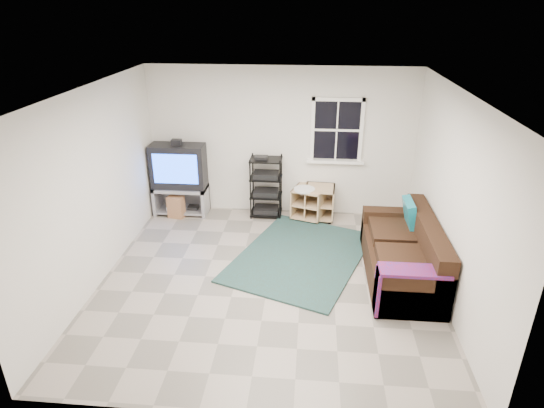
# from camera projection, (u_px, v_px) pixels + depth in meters

# --- Properties ---
(room) EXTENTS (4.60, 4.62, 4.60)m
(room) POSITION_uv_depth(u_px,v_px,m) (337.00, 134.00, 7.72)
(room) COLOR gray
(room) RESTS_ON ground
(tv_unit) EXTENTS (0.94, 0.47, 1.39)m
(tv_unit) POSITION_uv_depth(u_px,v_px,m) (179.00, 174.00, 8.02)
(tv_unit) COLOR #9998A0
(tv_unit) RESTS_ON ground
(av_rack) EXTENTS (0.55, 0.40, 1.11)m
(av_rack) POSITION_uv_depth(u_px,v_px,m) (266.00, 190.00, 8.05)
(av_rack) COLOR black
(av_rack) RESTS_ON ground
(side_table_left) EXTENTS (0.54, 0.54, 0.59)m
(side_table_left) POSITION_uv_depth(u_px,v_px,m) (320.00, 201.00, 8.03)
(side_table_left) COLOR tan
(side_table_left) RESTS_ON ground
(side_table_right) EXTENTS (0.65, 0.65, 0.60)m
(side_table_right) POSITION_uv_depth(u_px,v_px,m) (309.00, 200.00, 8.02)
(side_table_right) COLOR tan
(side_table_right) RESTS_ON ground
(sofa) EXTENTS (0.90, 2.03, 0.93)m
(sofa) POSITION_uv_depth(u_px,v_px,m) (404.00, 256.00, 6.29)
(sofa) COLOR black
(sofa) RESTS_ON ground
(shag_rug) EXTENTS (2.41, 2.78, 0.03)m
(shag_rug) POSITION_uv_depth(u_px,v_px,m) (300.00, 256.00, 6.89)
(shag_rug) COLOR black
(shag_rug) RESTS_ON ground
(paper_bag) EXTENTS (0.30, 0.22, 0.40)m
(paper_bag) POSITION_uv_depth(u_px,v_px,m) (176.00, 207.00, 8.08)
(paper_bag) COLOR #A47049
(paper_bag) RESTS_ON ground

